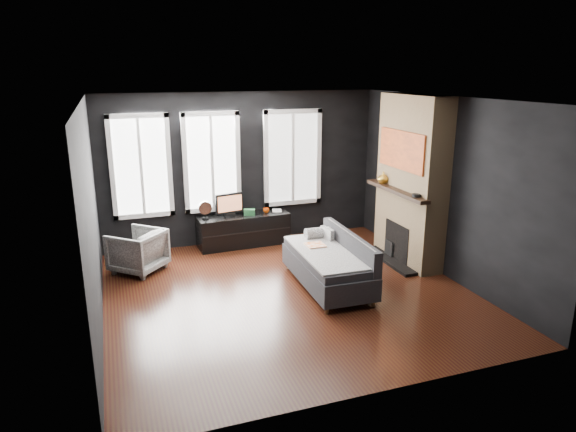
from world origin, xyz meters
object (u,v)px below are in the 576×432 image
object	(u,v)px
armchair	(137,249)
sofa	(328,261)
book	(272,205)
mug	(266,210)
media_console	(243,230)
mantel_vase	(383,178)
monitor	(229,203)

from	to	relation	value
armchair	sofa	bearing A→B (deg)	101.75
sofa	book	distance (m)	2.26
mug	media_console	bearing A→B (deg)	179.94
mug	mantel_vase	world-z (taller)	mantel_vase
sofa	mug	bearing A→B (deg)	98.37
monitor	book	distance (m)	0.82
media_console	monitor	world-z (taller)	monitor
armchair	media_console	xyz separation A→B (m)	(1.88, 0.67, -0.09)
mug	book	size ratio (longest dim) A/B	0.49
book	mug	bearing A→B (deg)	-160.78
media_console	sofa	bearing A→B (deg)	-75.27
book	mantel_vase	size ratio (longest dim) A/B	1.17
mug	monitor	bearing A→B (deg)	-180.00
book	mantel_vase	world-z (taller)	mantel_vase
book	monitor	bearing A→B (deg)	-176.74
media_console	mug	distance (m)	0.55
sofa	mantel_vase	xyz separation A→B (m)	(1.43, 1.00, 0.93)
media_console	book	xyz separation A→B (m)	(0.56, 0.05, 0.40)
book	mantel_vase	xyz separation A→B (m)	(1.56, -1.24, 0.65)
armchair	mantel_vase	world-z (taller)	mantel_vase
media_console	monitor	bearing A→B (deg)	177.28
armchair	book	xyz separation A→B (m)	(2.44, 0.71, 0.31)
media_console	mantel_vase	world-z (taller)	mantel_vase
monitor	armchair	bearing A→B (deg)	-168.30
media_console	book	size ratio (longest dim) A/B	7.13
mug	mantel_vase	xyz separation A→B (m)	(1.69, -1.19, 0.71)
sofa	media_console	size ratio (longest dim) A/B	1.11
monitor	mug	size ratio (longest dim) A/B	4.67
sofa	book	size ratio (longest dim) A/B	7.90
sofa	armchair	world-z (taller)	sofa
mug	armchair	bearing A→B (deg)	-163.92
armchair	monitor	size ratio (longest dim) A/B	1.40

